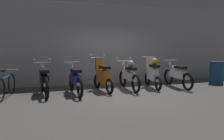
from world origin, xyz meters
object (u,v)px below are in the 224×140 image
motorbike_slot_3 (129,75)px  motorbike_slot_2 (102,76)px  motorbike_slot_4 (152,73)px  motorbike_slot_5 (177,75)px  motorbike_slot_0 (44,80)px  bicycle (6,86)px  trash_bin (217,72)px  motorbike_slot_1 (75,79)px

motorbike_slot_3 → motorbike_slot_2: bearing=178.3°
motorbike_slot_4 → motorbike_slot_5: size_ratio=0.86×
motorbike_slot_0 → bicycle: motorbike_slot_0 is taller
motorbike_slot_4 → bicycle: bearing=-178.4°
trash_bin → motorbike_slot_0: bearing=-179.5°
motorbike_slot_5 → motorbike_slot_0: bearing=178.2°
motorbike_slot_5 → trash_bin: (2.09, 0.22, -0.02)m
motorbike_slot_0 → bicycle: bearing=-173.3°
motorbike_slot_1 → motorbike_slot_5: 3.92m
motorbike_slot_3 → motorbike_slot_5: 1.96m
motorbike_slot_4 → motorbike_slot_3: bearing=-177.8°
bicycle → motorbike_slot_2: bearing=2.4°
motorbike_slot_2 → motorbike_slot_5: motorbike_slot_2 is taller
motorbike_slot_1 → bicycle: size_ratio=1.13×
motorbike_slot_1 → motorbike_slot_2: motorbike_slot_2 is taller
motorbike_slot_0 → motorbike_slot_3: (2.94, -0.03, 0.04)m
trash_bin → motorbike_slot_4: bearing=-179.1°
motorbike_slot_0 → bicycle: size_ratio=1.13×
motorbike_slot_3 → motorbike_slot_5: bearing=-3.7°
motorbike_slot_4 → motorbike_slot_1: bearing=-176.4°
motorbike_slot_4 → trash_bin: (3.07, 0.05, -0.09)m
motorbike_slot_2 → motorbike_slot_1: bearing=-169.8°
motorbike_slot_1 → motorbike_slot_4: 2.95m
motorbike_slot_5 → trash_bin: motorbike_slot_5 is taller
motorbike_slot_1 → bicycle: 2.08m
bicycle → motorbike_slot_3: bearing=1.4°
motorbike_slot_3 → bicycle: size_ratio=1.13×
motorbike_slot_5 → motorbike_slot_2: bearing=177.0°
motorbike_slot_1 → trash_bin: size_ratio=2.05×
motorbike_slot_0 → motorbike_slot_1: bearing=-10.2°
motorbike_slot_2 → trash_bin: size_ratio=1.76×
motorbike_slot_2 → trash_bin: bearing=0.7°
motorbike_slot_3 → motorbike_slot_4: size_ratio=1.16×
motorbike_slot_0 → motorbike_slot_4: (3.93, 0.01, 0.07)m
motorbike_slot_1 → motorbike_slot_5: same height
motorbike_slot_2 → trash_bin: motorbike_slot_2 is taller
motorbike_slot_0 → motorbike_slot_5: bearing=-1.8°
motorbike_slot_5 → motorbike_slot_4: bearing=170.4°
bicycle → trash_bin: bearing=1.3°
motorbike_slot_4 → motorbike_slot_5: motorbike_slot_4 is taller
motorbike_slot_3 → motorbike_slot_5: motorbike_slot_3 is taller
motorbike_slot_0 → trash_bin: 6.99m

